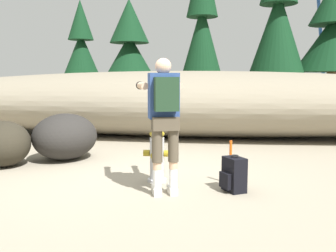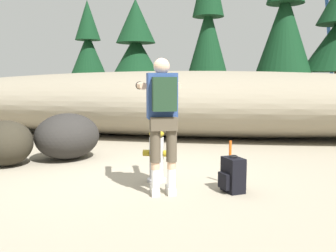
# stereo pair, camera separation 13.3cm
# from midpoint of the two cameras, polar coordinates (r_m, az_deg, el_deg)

# --- Properties ---
(ground_plane) EXTENTS (56.00, 56.00, 0.04)m
(ground_plane) POSITION_cam_midpoint_polar(r_m,az_deg,el_deg) (5.57, -4.87, -8.01)
(ground_plane) COLOR gray
(dirt_embankment) EXTENTS (17.05, 3.20, 1.64)m
(dirt_embankment) POSITION_cam_midpoint_polar(r_m,az_deg,el_deg) (9.70, 1.16, 3.42)
(dirt_embankment) COLOR gray
(dirt_embankment) RESTS_ON ground_plane
(fire_hydrant) EXTENTS (0.38, 0.33, 0.77)m
(fire_hydrant) POSITION_cam_midpoint_polar(r_m,az_deg,el_deg) (5.29, -2.38, -4.60)
(fire_hydrant) COLOR #B2B2B7
(fire_hydrant) RESTS_ON ground_plane
(utility_worker) EXTENTS (0.70, 1.04, 1.68)m
(utility_worker) POSITION_cam_midpoint_polar(r_m,az_deg,el_deg) (4.65, -1.45, 2.64)
(utility_worker) COLOR beige
(utility_worker) RESTS_ON ground_plane
(spare_backpack) EXTENTS (0.36, 0.36, 0.47)m
(spare_backpack) POSITION_cam_midpoint_polar(r_m,az_deg,el_deg) (4.92, 9.09, -7.24)
(spare_backpack) COLOR black
(spare_backpack) RESTS_ON ground_plane
(boulder_large) EXTENTS (1.27, 1.43, 0.82)m
(boulder_large) POSITION_cam_midpoint_polar(r_m,az_deg,el_deg) (7.03, -15.73, -1.53)
(boulder_large) COLOR #282623
(boulder_large) RESTS_ON ground_plane
(boulder_mid) EXTENTS (0.97, 1.06, 0.75)m
(boulder_mid) POSITION_cam_midpoint_polar(r_m,az_deg,el_deg) (6.80, -23.95, -2.46)
(boulder_mid) COLOR #2C271D
(boulder_mid) RESTS_ON ground_plane
(pine_tree_far_left) EXTENTS (1.87, 1.87, 5.17)m
(pine_tree_far_left) POSITION_cam_midpoint_polar(r_m,az_deg,el_deg) (18.85, -13.13, 11.50)
(pine_tree_far_left) COLOR #47331E
(pine_tree_far_left) RESTS_ON ground_plane
(pine_tree_left) EXTENTS (2.58, 2.58, 4.82)m
(pine_tree_left) POSITION_cam_midpoint_polar(r_m,az_deg,el_deg) (16.56, -6.04, 11.22)
(pine_tree_left) COLOR #47331E
(pine_tree_left) RESTS_ON ground_plane
(pine_tree_center) EXTENTS (1.86, 1.86, 6.58)m
(pine_tree_center) POSITION_cam_midpoint_polar(r_m,az_deg,el_deg) (15.09, 4.87, 14.26)
(pine_tree_center) COLOR #47331E
(pine_tree_center) RESTS_ON ground_plane
(pine_tree_right) EXTENTS (2.20, 2.20, 7.07)m
(pine_tree_right) POSITION_cam_midpoint_polar(r_m,az_deg,el_deg) (15.70, 15.97, 15.50)
(pine_tree_right) COLOR #47331E
(pine_tree_right) RESTS_ON ground_plane
(pine_tree_far_right) EXTENTS (2.92, 2.92, 5.38)m
(pine_tree_far_right) POSITION_cam_midpoint_polar(r_m,az_deg,el_deg) (16.49, 23.39, 12.71)
(pine_tree_far_right) COLOR #47331E
(pine_tree_far_right) RESTS_ON ground_plane
(survey_stake) EXTENTS (0.04, 0.04, 0.60)m
(survey_stake) POSITION_cam_midpoint_polar(r_m,az_deg,el_deg) (5.25, 8.65, -5.39)
(survey_stake) COLOR #E55914
(survey_stake) RESTS_ON ground_plane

